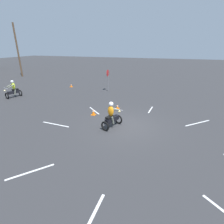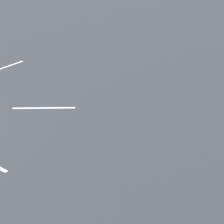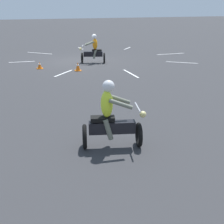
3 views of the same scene
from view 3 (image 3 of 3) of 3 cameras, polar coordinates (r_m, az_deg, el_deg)
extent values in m
plane|color=#333335|center=(19.21, -5.42, 9.20)|extent=(120.00, 120.00, 0.00)
torus|color=black|center=(18.65, -5.48, 9.83)|extent=(0.31, 0.60, 0.60)
torus|color=black|center=(18.58, -1.43, 9.88)|extent=(0.31, 0.60, 0.60)
cube|color=black|center=(18.57, -3.47, 10.53)|extent=(1.11, 0.61, 0.28)
cube|color=black|center=(18.53, -2.79, 11.21)|extent=(0.62, 0.44, 0.10)
cylinder|color=silver|center=(18.54, -5.39, 11.97)|extent=(0.28, 0.67, 0.04)
sphere|color=#F2E08C|center=(18.58, -5.78, 11.41)|extent=(0.21, 0.21, 0.16)
ellipsoid|color=orange|center=(18.49, -3.13, 12.31)|extent=(0.40, 0.47, 0.64)
cylinder|color=slate|center=(18.70, -4.05, 12.52)|extent=(0.54, 0.28, 0.27)
cylinder|color=slate|center=(18.30, -4.12, 12.38)|extent=(0.54, 0.28, 0.27)
cylinder|color=slate|center=(18.70, -3.14, 10.60)|extent=(0.27, 0.20, 0.51)
cylinder|color=slate|center=(18.43, -3.18, 10.47)|extent=(0.27, 0.20, 0.51)
sphere|color=white|center=(18.45, -3.28, 13.61)|extent=(0.36, 0.36, 0.28)
torus|color=black|center=(7.53, 4.94, -4.17)|extent=(0.26, 0.60, 0.60)
torus|color=black|center=(7.42, -5.02, -4.53)|extent=(0.26, 0.60, 0.60)
cube|color=black|center=(7.37, 0.00, -2.80)|extent=(1.12, 0.54, 0.28)
cube|color=black|center=(7.27, -1.73, -1.24)|extent=(0.61, 0.41, 0.10)
cylinder|color=silver|center=(7.28, 4.71, 0.88)|extent=(0.23, 0.68, 0.04)
sphere|color=#F2E08C|center=(7.36, 5.67, -0.42)|extent=(0.20, 0.20, 0.16)
ellipsoid|color=#D8F233|center=(7.16, -0.96, 1.48)|extent=(0.38, 0.46, 0.64)
cylinder|color=slate|center=(6.98, 1.62, 1.45)|extent=(0.55, 0.24, 0.27)
cylinder|color=slate|center=(7.36, 1.26, 2.39)|extent=(0.55, 0.24, 0.27)
cylinder|color=slate|center=(7.23, -0.69, -3.23)|extent=(0.27, 0.18, 0.51)
cylinder|color=slate|center=(7.49, -0.86, -2.42)|extent=(0.27, 0.18, 0.51)
sphere|color=silver|center=(7.05, -0.65, 4.75)|extent=(0.35, 0.35, 0.28)
cube|color=orange|center=(16.43, -6.23, 7.55)|extent=(0.32, 0.32, 0.03)
cone|color=orange|center=(16.39, -6.26, 8.30)|extent=(0.24, 0.24, 0.41)
cylinder|color=white|center=(16.37, -6.27, 8.52)|extent=(0.13, 0.13, 0.05)
cube|color=orange|center=(17.32, -13.06, 7.76)|extent=(0.32, 0.32, 0.03)
cone|color=orange|center=(17.28, -13.10, 8.35)|extent=(0.24, 0.24, 0.33)
cylinder|color=white|center=(17.28, -13.11, 8.52)|extent=(0.13, 0.13, 0.05)
cube|color=silver|center=(19.72, -16.16, 8.80)|extent=(1.51, 0.23, 0.01)
cube|color=silver|center=(15.94, -8.82, 7.04)|extent=(1.25, 1.35, 0.01)
cube|color=silver|center=(15.69, 3.47, 7.04)|extent=(0.22, 2.01, 0.01)
cube|color=silver|center=(19.21, 12.65, 8.84)|extent=(1.47, 1.27, 0.01)
cube|color=silver|center=(22.49, 10.70, 10.40)|extent=(2.14, 0.13, 0.01)
cube|color=silver|center=(25.04, 2.82, 11.56)|extent=(1.06, 1.15, 0.01)
cube|color=silver|center=(25.11, -5.74, 11.51)|extent=(0.11, 1.24, 0.01)
cube|color=silver|center=(23.07, -13.11, 10.45)|extent=(1.54, 1.62, 0.01)
camera|label=1|loc=(25.51, 15.68, 21.85)|focal=28.00mm
camera|label=2|loc=(14.51, -52.29, 22.45)|focal=70.00mm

